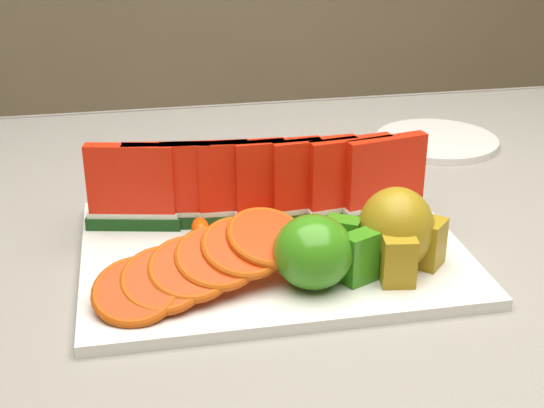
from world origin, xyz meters
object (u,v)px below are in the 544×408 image
object	(u,v)px
platter	(273,251)
fork	(123,168)
side_plate	(437,141)
apple_cluster	(320,252)
pear_cluster	(398,232)

from	to	relation	value
platter	fork	xyz separation A→B (m)	(-0.15, 0.28, -0.00)
platter	side_plate	xyz separation A→B (m)	(0.31, 0.30, -0.00)
platter	side_plate	size ratio (longest dim) A/B	1.86
apple_cluster	pear_cluster	size ratio (longest dim) A/B	1.06
platter	pear_cluster	xyz separation A→B (m)	(0.11, -0.07, 0.04)
pear_cluster	fork	size ratio (longest dim) A/B	0.51
pear_cluster	side_plate	xyz separation A→B (m)	(0.19, 0.36, -0.05)
platter	fork	size ratio (longest dim) A/B	2.05
platter	pear_cluster	bearing A→B (deg)	-29.74
platter	fork	distance (m)	0.32
side_plate	apple_cluster	bearing A→B (deg)	-126.20
apple_cluster	fork	world-z (taller)	apple_cluster
platter	pear_cluster	world-z (taller)	pear_cluster
pear_cluster	side_plate	size ratio (longest dim) A/B	0.46
side_plate	platter	bearing A→B (deg)	-135.96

